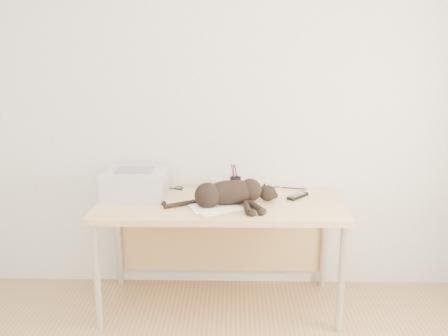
{
  "coord_description": "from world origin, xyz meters",
  "views": [
    {
      "loc": [
        0.09,
        -1.7,
        1.75
      ],
      "look_at": [
        0.03,
        1.34,
        0.98
      ],
      "focal_mm": 40.0,
      "sensor_mm": 36.0,
      "label": 1
    }
  ],
  "objects_px": {
    "pen_cup": "(235,184)",
    "mug": "(217,184)",
    "printer": "(136,183)",
    "cat": "(228,194)",
    "desk": "(220,217)",
    "mouse": "(307,191)"
  },
  "relations": [
    {
      "from": "cat",
      "to": "pen_cup",
      "type": "xyz_separation_m",
      "value": [
        0.05,
        0.29,
        -0.02
      ]
    },
    {
      "from": "desk",
      "to": "mouse",
      "type": "relative_size",
      "value": 16.07
    },
    {
      "from": "printer",
      "to": "cat",
      "type": "bearing_deg",
      "value": -15.03
    },
    {
      "from": "mug",
      "to": "pen_cup",
      "type": "relative_size",
      "value": 0.46
    },
    {
      "from": "desk",
      "to": "pen_cup",
      "type": "xyz_separation_m",
      "value": [
        0.1,
        0.16,
        0.19
      ]
    },
    {
      "from": "cat",
      "to": "mug",
      "type": "height_order",
      "value": "cat"
    },
    {
      "from": "printer",
      "to": "pen_cup",
      "type": "xyz_separation_m",
      "value": [
        0.67,
        0.13,
        -0.04
      ]
    },
    {
      "from": "desk",
      "to": "mug",
      "type": "relative_size",
      "value": 17.63
    },
    {
      "from": "printer",
      "to": "cat",
      "type": "xyz_separation_m",
      "value": [
        0.62,
        -0.17,
        -0.02
      ]
    },
    {
      "from": "pen_cup",
      "to": "mouse",
      "type": "xyz_separation_m",
      "value": [
        0.49,
        -0.03,
        -0.04
      ]
    },
    {
      "from": "desk",
      "to": "cat",
      "type": "height_order",
      "value": "cat"
    },
    {
      "from": "printer",
      "to": "cat",
      "type": "height_order",
      "value": "printer"
    },
    {
      "from": "printer",
      "to": "cat",
      "type": "relative_size",
      "value": 0.55
    },
    {
      "from": "cat",
      "to": "mouse",
      "type": "height_order",
      "value": "cat"
    },
    {
      "from": "desk",
      "to": "mug",
      "type": "bearing_deg",
      "value": 99.14
    },
    {
      "from": "cat",
      "to": "pen_cup",
      "type": "relative_size",
      "value": 3.78
    },
    {
      "from": "printer",
      "to": "mouse",
      "type": "relative_size",
      "value": 4.11
    },
    {
      "from": "printer",
      "to": "mug",
      "type": "relative_size",
      "value": 4.51
    },
    {
      "from": "cat",
      "to": "pen_cup",
      "type": "height_order",
      "value": "pen_cup"
    },
    {
      "from": "desk",
      "to": "cat",
      "type": "xyz_separation_m",
      "value": [
        0.05,
        -0.14,
        0.21
      ]
    },
    {
      "from": "pen_cup",
      "to": "mug",
      "type": "bearing_deg",
      "value": 165.53
    },
    {
      "from": "mug",
      "to": "mouse",
      "type": "xyz_separation_m",
      "value": [
        0.63,
        -0.06,
        -0.03
      ]
    }
  ]
}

